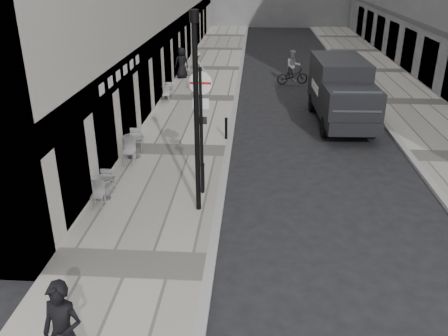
# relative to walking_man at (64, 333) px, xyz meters

# --- Properties ---
(sidewalk) EXTENTS (4.00, 60.00, 0.12)m
(sidewalk) POSITION_rel_walking_man_xyz_m (0.16, 18.79, -1.08)
(sidewalk) COLOR #ACA69B
(sidewalk) RESTS_ON ground
(far_sidewalk) EXTENTS (4.00, 60.00, 0.12)m
(far_sidewalk) POSITION_rel_walking_man_xyz_m (11.16, 18.79, -1.08)
(far_sidewalk) COLOR #ACA69B
(far_sidewalk) RESTS_ON ground
(walking_man) EXTENTS (0.81, 0.60, 2.03)m
(walking_man) POSITION_rel_walking_man_xyz_m (0.00, 0.00, 0.00)
(walking_man) COLOR black
(walking_man) RESTS_ON sidewalk
(sign_post) EXTENTS (0.69, 0.10, 4.02)m
(sign_post) POSITION_rel_walking_man_xyz_m (1.56, 7.46, 1.55)
(sign_post) COLOR black
(sign_post) RESTS_ON sidewalk
(lamppost) EXTENTS (0.26, 0.26, 5.70)m
(lamppost) POSITION_rel_walking_man_xyz_m (1.56, 6.37, 2.15)
(lamppost) COLOR black
(lamppost) RESTS_ON sidewalk
(bollard_near) EXTENTS (0.13, 0.13, 0.94)m
(bollard_near) POSITION_rel_walking_man_xyz_m (1.56, 7.54, -0.55)
(bollard_near) COLOR black
(bollard_near) RESTS_ON sidewalk
(bollard_far) EXTENTS (0.11, 0.11, 0.86)m
(bollard_far) POSITION_rel_walking_man_xyz_m (2.01, 12.47, -0.59)
(bollard_far) COLOR black
(bollard_far) RESTS_ON sidewalk
(panel_van) EXTENTS (2.42, 6.08, 2.82)m
(panel_van) POSITION_rel_walking_man_xyz_m (7.08, 15.36, 0.45)
(panel_van) COLOR black
(panel_van) RESTS_ON ground
(cyclist) EXTENTS (1.99, 1.05, 2.04)m
(cyclist) POSITION_rel_walking_man_xyz_m (5.41, 22.64, -0.34)
(cyclist) COLOR black
(cyclist) RESTS_ON ground
(pedestrian_a) EXTENTS (1.09, 0.69, 1.74)m
(pedestrian_a) POSITION_rel_walking_man_xyz_m (0.10, 19.14, -0.15)
(pedestrian_a) COLOR #59595E
(pedestrian_a) RESTS_ON sidewalk
(pedestrian_b) EXTENTS (1.38, 1.12, 1.86)m
(pedestrian_b) POSITION_rel_walking_man_xyz_m (-0.43, 22.55, -0.09)
(pedestrian_b) COLOR #ACA79F
(pedestrian_b) RESTS_ON sidewalk
(pedestrian_c) EXTENTS (1.10, 1.00, 1.88)m
(pedestrian_c) POSITION_rel_walking_man_xyz_m (-1.44, 23.34, -0.07)
(pedestrian_c) COLOR black
(pedestrian_c) RESTS_ON sidewalk
(cafe_table_near) EXTENTS (0.66, 1.49, 0.85)m
(cafe_table_near) POSITION_rel_walking_man_xyz_m (-1.44, 6.79, -0.59)
(cafe_table_near) COLOR #B9B9BB
(cafe_table_near) RESTS_ON sidewalk
(cafe_table_mid) EXTENTS (0.79, 1.77, 1.01)m
(cafe_table_mid) POSITION_rel_walking_man_xyz_m (-1.31, 10.17, -0.51)
(cafe_table_mid) COLOR silver
(cafe_table_mid) RESTS_ON sidewalk
(cafe_table_far) EXTENTS (0.65, 1.48, 0.84)m
(cafe_table_far) POSITION_rel_walking_man_xyz_m (-1.44, 18.26, -0.59)
(cafe_table_far) COLOR silver
(cafe_table_far) RESTS_ON sidewalk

